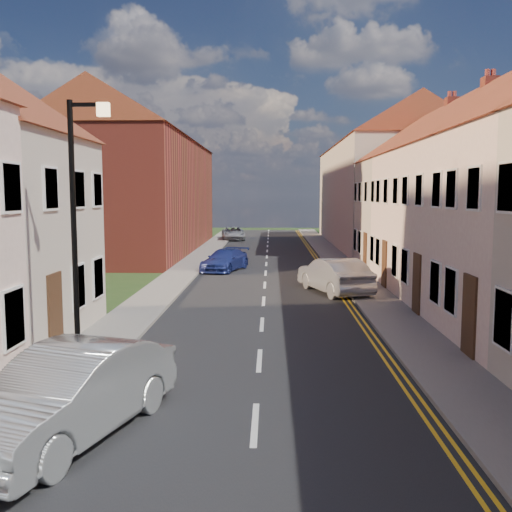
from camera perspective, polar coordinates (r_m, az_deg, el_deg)
name	(u,v)px	position (r m, az deg, el deg)	size (l,w,h in m)	color
road	(264,301)	(22.35, 0.77, -4.56)	(7.00, 90.00, 0.02)	black
pavement_left	(152,300)	(22.83, -10.38, -4.31)	(1.80, 90.00, 0.12)	gray
pavement_right	(377,301)	(22.72, 11.97, -4.39)	(1.80, 90.00, 0.12)	gray
cottage_r_white_far	(470,188)	(27.77, 20.60, 6.41)	(8.30, 5.20, 9.00)	#FEDBC9
cottage_r_cream_far	(436,189)	(32.92, 17.53, 6.41)	(8.30, 6.00, 9.00)	#C1B3A2
block_right_far	(382,181)	(47.83, 12.49, 7.36)	(8.30, 24.20, 10.50)	#C1B3A2
block_left_far	(141,179)	(43.06, -11.44, 7.54)	(8.30, 24.20, 10.50)	#97352C
lamppost	(78,224)	(12.66, -17.39, 3.03)	(0.88, 0.15, 6.00)	black
car_mid	(70,394)	(10.49, -18.14, -12.96)	(1.66, 4.76, 1.57)	#9EA2A6
car_far	(225,260)	(31.32, -3.13, -0.41)	(1.65, 4.05, 1.18)	navy
car_distant	(233,233)	(52.47, -2.29, 2.27)	(2.05, 4.44, 1.24)	#ABAEB3
car_mid_b	(334,275)	(24.35, 7.83, -1.94)	(1.61, 4.61, 1.52)	#9B9DA2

